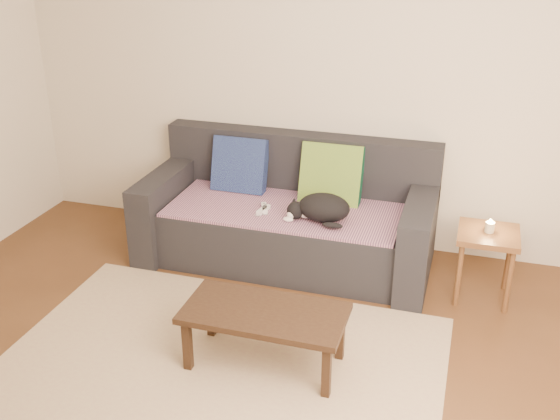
{
  "coord_description": "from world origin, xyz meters",
  "views": [
    {
      "loc": [
        1.22,
        -2.63,
        2.34
      ],
      "look_at": [
        0.05,
        1.2,
        0.55
      ],
      "focal_mm": 42.0,
      "sensor_mm": 36.0,
      "label": 1
    }
  ],
  "objects_px": {
    "cat": "(321,208)",
    "side_table": "(487,244)",
    "wii_remote_b": "(263,210)",
    "coffee_table": "(265,318)",
    "sofa": "(288,219)",
    "wii_remote_a": "(264,208)"
  },
  "relations": [
    {
      "from": "cat",
      "to": "wii_remote_a",
      "type": "height_order",
      "value": "cat"
    },
    {
      "from": "cat",
      "to": "side_table",
      "type": "distance_m",
      "value": 1.11
    },
    {
      "from": "wii_remote_b",
      "to": "side_table",
      "type": "height_order",
      "value": "side_table"
    },
    {
      "from": "sofa",
      "to": "cat",
      "type": "xyz_separation_m",
      "value": [
        0.3,
        -0.22,
        0.22
      ]
    },
    {
      "from": "cat",
      "to": "wii_remote_b",
      "type": "height_order",
      "value": "cat"
    },
    {
      "from": "cat",
      "to": "wii_remote_b",
      "type": "relative_size",
      "value": 3.25
    },
    {
      "from": "cat",
      "to": "side_table",
      "type": "xyz_separation_m",
      "value": [
        1.11,
        0.05,
        -0.13
      ]
    },
    {
      "from": "sofa",
      "to": "wii_remote_b",
      "type": "distance_m",
      "value": 0.28
    },
    {
      "from": "wii_remote_a",
      "to": "wii_remote_b",
      "type": "bearing_deg",
      "value": 161.44
    },
    {
      "from": "sofa",
      "to": "wii_remote_b",
      "type": "bearing_deg",
      "value": -122.1
    },
    {
      "from": "wii_remote_a",
      "to": "sofa",
      "type": "bearing_deg",
      "value": -60.38
    },
    {
      "from": "side_table",
      "to": "sofa",
      "type": "bearing_deg",
      "value": 173.13
    },
    {
      "from": "cat",
      "to": "coffee_table",
      "type": "bearing_deg",
      "value": -69.49
    },
    {
      "from": "sofa",
      "to": "cat",
      "type": "height_order",
      "value": "sofa"
    },
    {
      "from": "coffee_table",
      "to": "wii_remote_b",
      "type": "bearing_deg",
      "value": 108.64
    },
    {
      "from": "sofa",
      "to": "wii_remote_a",
      "type": "distance_m",
      "value": 0.26
    },
    {
      "from": "cat",
      "to": "wii_remote_b",
      "type": "distance_m",
      "value": 0.43
    },
    {
      "from": "sofa",
      "to": "coffee_table",
      "type": "relative_size",
      "value": 2.32
    },
    {
      "from": "wii_remote_b",
      "to": "sofa",
      "type": "bearing_deg",
      "value": -21.7
    },
    {
      "from": "cat",
      "to": "side_table",
      "type": "height_order",
      "value": "cat"
    },
    {
      "from": "side_table",
      "to": "coffee_table",
      "type": "height_order",
      "value": "side_table"
    },
    {
      "from": "sofa",
      "to": "cat",
      "type": "distance_m",
      "value": 0.43
    }
  ]
}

